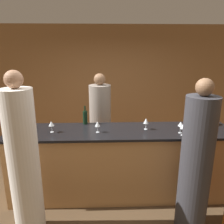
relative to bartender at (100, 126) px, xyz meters
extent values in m
plane|color=#4C3823|center=(0.32, -0.85, -0.83)|extent=(14.00, 14.00, 0.00)
cube|color=olive|center=(0.32, 1.66, 0.57)|extent=(8.00, 0.06, 2.80)
cube|color=#B27F4C|center=(0.32, -0.85, -0.32)|extent=(3.26, 0.67, 1.03)
cube|color=black|center=(0.32, -0.85, 0.22)|extent=(3.32, 0.73, 0.04)
cylinder|color=gray|center=(0.00, 0.00, -0.03)|extent=(0.39, 0.39, 1.60)
sphere|color=brown|center=(0.00, 0.00, 0.87)|extent=(0.21, 0.21, 0.21)
cylinder|color=silver|center=(-0.85, -1.59, 0.07)|extent=(0.35, 0.35, 1.81)
sphere|color=#A37556|center=(-0.85, -1.59, 1.08)|extent=(0.19, 0.19, 0.19)
cylinder|color=#2D2D33|center=(1.16, -1.57, 0.03)|extent=(0.37, 0.37, 1.72)
sphere|color=brown|center=(1.16, -1.57, 0.98)|extent=(0.20, 0.20, 0.20)
cylinder|color=black|center=(-0.23, -0.55, 0.34)|extent=(0.07, 0.07, 0.21)
cylinder|color=black|center=(-0.23, -0.55, 0.49)|extent=(0.03, 0.03, 0.08)
cylinder|color=#9E9993|center=(1.67, -0.64, 0.32)|extent=(0.15, 0.15, 0.18)
cylinder|color=silver|center=(1.15, -1.00, 0.24)|extent=(0.05, 0.05, 0.00)
cylinder|color=silver|center=(1.15, -1.00, 0.29)|extent=(0.01, 0.01, 0.10)
cone|color=silver|center=(1.15, -1.00, 0.37)|extent=(0.08, 0.08, 0.06)
cylinder|color=silver|center=(-0.02, -0.93, 0.24)|extent=(0.05, 0.05, 0.00)
cylinder|color=silver|center=(-0.02, -0.93, 0.28)|extent=(0.01, 0.01, 0.09)
cone|color=silver|center=(-0.02, -0.93, 0.36)|extent=(0.07, 0.07, 0.07)
cylinder|color=silver|center=(0.69, -0.83, 0.24)|extent=(0.05, 0.05, 0.00)
cylinder|color=silver|center=(0.69, -0.83, 0.28)|extent=(0.01, 0.01, 0.09)
cone|color=silver|center=(0.69, -0.83, 0.37)|extent=(0.07, 0.07, 0.08)
cylinder|color=silver|center=(1.15, -1.09, 0.24)|extent=(0.05, 0.05, 0.00)
cylinder|color=silver|center=(1.15, -1.09, 0.29)|extent=(0.01, 0.01, 0.10)
cone|color=silver|center=(1.15, -1.09, 0.37)|extent=(0.08, 0.08, 0.06)
cylinder|color=silver|center=(-0.67, -0.90, 0.24)|extent=(0.05, 0.05, 0.00)
cylinder|color=silver|center=(-0.67, -0.90, 0.29)|extent=(0.01, 0.01, 0.09)
cone|color=silver|center=(-0.67, -0.90, 0.37)|extent=(0.08, 0.08, 0.07)
camera|label=1|loc=(0.08, -3.86, 1.36)|focal=35.00mm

